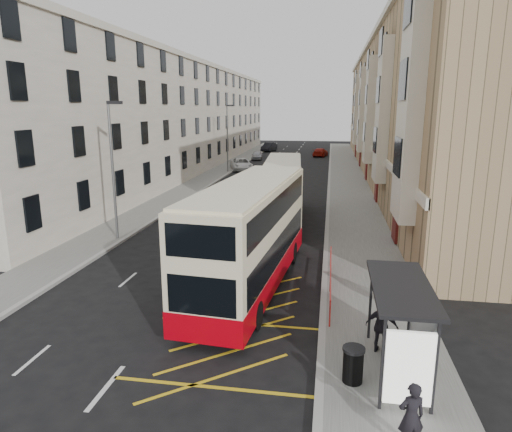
% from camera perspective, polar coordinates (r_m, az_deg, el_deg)
% --- Properties ---
extents(ground, '(200.00, 200.00, 0.00)m').
position_cam_1_polar(ground, '(16.03, -14.85, -16.05)').
color(ground, black).
rests_on(ground, ground).
extents(pavement_right, '(4.00, 120.00, 0.15)m').
position_cam_1_polar(pavement_right, '(43.38, 11.71, 2.87)').
color(pavement_right, '#60605C').
rests_on(pavement_right, ground).
extents(pavement_left, '(3.00, 120.00, 0.15)m').
position_cam_1_polar(pavement_left, '(45.41, -8.25, 3.47)').
color(pavement_left, '#60605C').
rests_on(pavement_left, ground).
extents(kerb_right, '(0.25, 120.00, 0.15)m').
position_cam_1_polar(kerb_right, '(43.33, 9.07, 2.97)').
color(kerb_right, '#9C9C96').
rests_on(kerb_right, ground).
extents(kerb_left, '(0.25, 120.00, 0.15)m').
position_cam_1_polar(kerb_left, '(44.98, -6.42, 3.43)').
color(kerb_left, '#9C9C96').
rests_on(kerb_left, ground).
extents(road_markings, '(10.00, 110.00, 0.01)m').
position_cam_1_polar(road_markings, '(58.48, 3.28, 5.71)').
color(road_markings, silver).
rests_on(road_markings, ground).
extents(terrace_right, '(10.75, 79.00, 15.25)m').
position_cam_1_polar(terrace_right, '(58.69, 18.38, 12.45)').
color(terrace_right, tan).
rests_on(terrace_right, ground).
extents(terrace_left, '(9.18, 79.00, 13.25)m').
position_cam_1_polar(terrace_left, '(61.34, -9.45, 12.01)').
color(terrace_left, silver).
rests_on(terrace_left, ground).
extents(bus_shelter, '(1.65, 4.25, 2.70)m').
position_cam_1_polar(bus_shelter, '(13.67, 18.39, -11.61)').
color(bus_shelter, black).
rests_on(bus_shelter, pavement_right).
extents(guard_railing, '(0.06, 6.56, 1.01)m').
position_cam_1_polar(guard_railing, '(19.65, 9.30, -7.37)').
color(guard_railing, red).
rests_on(guard_railing, pavement_right).
extents(street_lamp_near, '(0.93, 0.18, 8.00)m').
position_cam_1_polar(street_lamp_near, '(27.78, -17.44, 6.30)').
color(street_lamp_near, slate).
rests_on(street_lamp_near, pavement_left).
extents(street_lamp_far, '(0.93, 0.18, 8.00)m').
position_cam_1_polar(street_lamp_far, '(56.13, -3.56, 10.13)').
color(street_lamp_far, slate).
rests_on(street_lamp_far, pavement_left).
extents(double_decker_front, '(3.75, 11.99, 4.71)m').
position_cam_1_polar(double_decker_front, '(19.70, -0.69, -2.42)').
color(double_decker_front, beige).
rests_on(double_decker_front, ground).
extents(double_decker_rear, '(3.21, 10.86, 4.27)m').
position_cam_1_polar(double_decker_rear, '(31.99, 3.35, 3.28)').
color(double_decker_rear, beige).
rests_on(double_decker_rear, ground).
extents(litter_bin, '(0.64, 0.64, 1.06)m').
position_cam_1_polar(litter_bin, '(13.82, 12.04, -17.65)').
color(litter_bin, black).
rests_on(litter_bin, pavement_right).
extents(pedestrian_near, '(0.70, 0.55, 1.69)m').
position_cam_1_polar(pedestrian_near, '(11.72, 18.83, -22.65)').
color(pedestrian_near, black).
rests_on(pedestrian_near, pavement_right).
extents(pedestrian_mid, '(1.03, 0.88, 1.85)m').
position_cam_1_polar(pedestrian_mid, '(18.23, 18.36, -8.84)').
color(pedestrian_mid, black).
rests_on(pedestrian_mid, pavement_right).
extents(pedestrian_far, '(1.11, 0.71, 1.76)m').
position_cam_1_polar(pedestrian_far, '(15.33, 15.48, -13.18)').
color(pedestrian_far, black).
rests_on(pedestrian_far, pavement_right).
extents(white_van, '(4.00, 5.90, 1.50)m').
position_cam_1_polar(white_van, '(58.71, -1.85, 6.48)').
color(white_van, white).
rests_on(white_van, ground).
extents(car_silver, '(1.96, 3.98, 1.30)m').
position_cam_1_polar(car_silver, '(70.84, 0.10, 7.59)').
color(car_silver, '#A6A8AD').
rests_on(car_silver, ground).
extents(car_dark, '(2.59, 5.10, 1.60)m').
position_cam_1_polar(car_dark, '(84.88, 1.66, 8.63)').
color(car_dark, black).
rests_on(car_dark, ground).
extents(car_red, '(2.68, 4.93, 1.36)m').
position_cam_1_polar(car_red, '(76.33, 8.04, 7.89)').
color(car_red, '#951208').
rests_on(car_red, ground).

